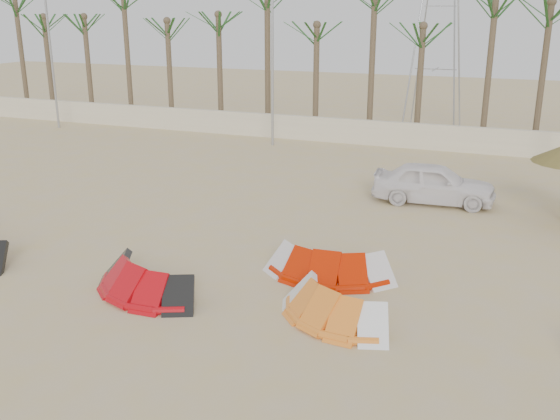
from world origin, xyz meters
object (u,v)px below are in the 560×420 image
at_px(kite_red_mid, 151,275).
at_px(kite_red_right, 332,259).
at_px(car, 434,183).
at_px(kite_orange, 336,300).

xyz_separation_m(kite_red_mid, kite_red_right, (3.96, 2.66, 0.00)).
bearing_deg(kite_red_right, car, 78.75).
distance_m(kite_red_mid, kite_red_right, 4.77).
height_order(kite_orange, car, car).
distance_m(kite_red_right, car, 7.77).
xyz_separation_m(kite_red_mid, kite_orange, (4.77, 0.33, -0.00)).
bearing_deg(kite_orange, kite_red_right, 109.25).
relative_size(kite_red_right, car, 0.79).
height_order(kite_red_right, kite_orange, same).
height_order(kite_red_right, car, car).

